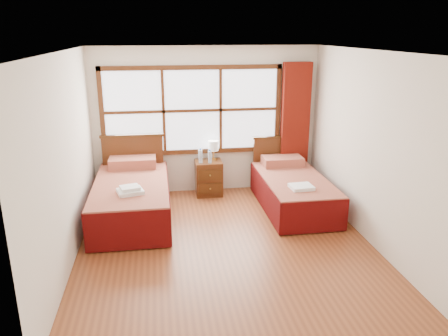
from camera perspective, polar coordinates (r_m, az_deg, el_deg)
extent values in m
plane|color=brown|center=(6.14, 0.25, -10.02)|extent=(4.50, 4.50, 0.00)
plane|color=white|center=(5.45, 0.29, 15.01)|extent=(4.50, 4.50, 0.00)
plane|color=silver|center=(7.83, -2.32, 6.16)|extent=(4.00, 0.00, 4.00)
plane|color=silver|center=(5.71, -19.98, 0.81)|extent=(0.00, 4.50, 4.50)
plane|color=silver|center=(6.28, 18.63, 2.40)|extent=(0.00, 4.50, 4.50)
cube|color=white|center=(7.74, -4.17, 7.51)|extent=(3.00, 0.02, 1.40)
cube|color=#4A2510|center=(7.88, -4.04, 2.17)|extent=(3.16, 0.06, 0.08)
cube|color=#4A2510|center=(7.62, -4.28, 12.97)|extent=(3.16, 0.06, 0.08)
cube|color=#4A2510|center=(7.75, -15.66, 6.92)|extent=(0.08, 0.06, 1.56)
cube|color=#4A2510|center=(7.99, 7.02, 7.74)|extent=(0.08, 0.06, 1.56)
cube|color=#4A2510|center=(7.69, -7.90, 7.33)|extent=(0.05, 0.05, 1.40)
cube|color=#4A2510|center=(7.77, -0.45, 7.60)|extent=(0.05, 0.05, 1.40)
cube|color=#4A2510|center=(7.72, -4.16, 7.48)|extent=(3.00, 0.05, 0.05)
cube|color=#68140A|center=(8.05, 9.24, 5.33)|extent=(0.50, 0.16, 2.30)
cube|color=#41240D|center=(7.05, -11.86, -5.18)|extent=(1.00, 2.01, 0.33)
cube|color=maroon|center=(6.94, -12.01, -2.89)|extent=(1.12, 2.22, 0.27)
cube|color=#540908|center=(7.06, -16.48, -4.34)|extent=(0.03, 2.22, 0.56)
cube|color=#540908|center=(6.98, -7.33, -3.96)|extent=(0.03, 2.22, 0.56)
cube|color=#540908|center=(5.99, -12.42, -8.03)|extent=(1.12, 0.03, 0.56)
cube|color=maroon|center=(7.64, -11.83, 0.77)|extent=(0.78, 0.46, 0.17)
cube|color=#4A2510|center=(7.87, -11.70, 0.20)|extent=(1.05, 0.06, 1.09)
cube|color=#41240D|center=(7.73, -11.95, 4.14)|extent=(1.09, 0.08, 0.04)
cube|color=#41240D|center=(7.37, 9.03, -4.15)|extent=(0.89, 1.79, 0.29)
cube|color=maroon|center=(7.27, 9.13, -2.19)|extent=(1.00, 1.98, 0.24)
cube|color=#540908|center=(7.19, 5.26, -3.51)|extent=(0.03, 1.98, 0.50)
cube|color=#540908|center=(7.49, 12.74, -3.02)|extent=(0.03, 1.98, 0.50)
cube|color=#540908|center=(6.46, 11.71, -6.31)|extent=(1.00, 0.03, 0.50)
cube|color=maroon|center=(7.87, 7.63, 0.91)|extent=(0.70, 0.41, 0.16)
cube|color=#4A2510|center=(8.17, 7.03, 0.64)|extent=(0.93, 0.06, 0.97)
cube|color=#41240D|center=(8.04, 7.16, 4.02)|extent=(0.97, 0.08, 0.04)
cube|color=#4A2510|center=(7.84, -2.02, -1.29)|extent=(0.47, 0.42, 0.62)
cube|color=#41240D|center=(7.68, -1.81, -2.69)|extent=(0.41, 0.02, 0.19)
cube|color=#41240D|center=(7.60, -1.83, -0.93)|extent=(0.41, 0.02, 0.19)
sphere|color=#A68938|center=(7.66, -1.80, -2.74)|extent=(0.03, 0.03, 0.03)
sphere|color=#A68938|center=(7.58, -1.81, -0.97)|extent=(0.03, 0.03, 0.03)
cube|color=white|center=(6.43, -12.15, -3.00)|extent=(0.42, 0.39, 0.05)
cube|color=white|center=(6.41, -12.18, -2.57)|extent=(0.31, 0.29, 0.05)
cube|color=white|center=(6.76, 10.07, -2.45)|extent=(0.36, 0.32, 0.05)
cylinder|color=gold|center=(7.84, -1.37, 1.18)|extent=(0.11, 0.11, 0.02)
cylinder|color=gold|center=(7.82, -1.37, 1.77)|extent=(0.02, 0.02, 0.15)
cylinder|color=white|center=(7.78, -1.38, 2.93)|extent=(0.18, 0.18, 0.18)
cylinder|color=#A8C0D8|center=(7.63, -3.10, 1.52)|extent=(0.07, 0.07, 0.23)
cylinder|color=blue|center=(7.59, -3.11, 2.49)|extent=(0.03, 0.03, 0.03)
cylinder|color=#A8C0D8|center=(7.62, -1.86, 1.45)|extent=(0.06, 0.06, 0.21)
cylinder|color=blue|center=(7.59, -1.87, 2.33)|extent=(0.03, 0.03, 0.03)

